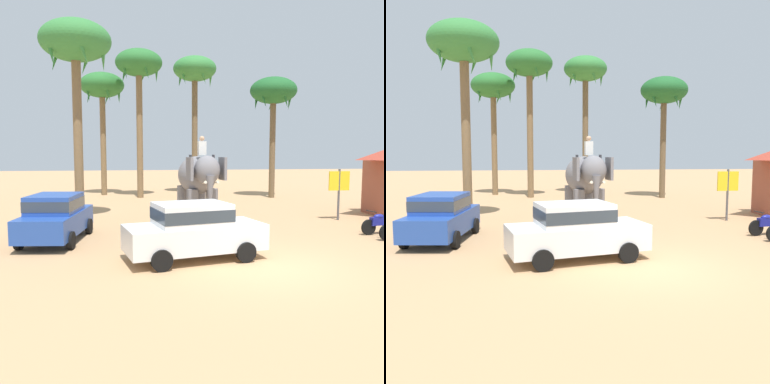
{
  "view_description": "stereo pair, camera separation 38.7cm",
  "coord_description": "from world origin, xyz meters",
  "views": [
    {
      "loc": [
        -3.76,
        -10.46,
        3.2
      ],
      "look_at": [
        -1.45,
        5.33,
        1.6
      ],
      "focal_mm": 37.53,
      "sensor_mm": 36.0,
      "label": 1
    },
    {
      "loc": [
        -3.37,
        -10.51,
        3.2
      ],
      "look_at": [
        -1.45,
        5.33,
        1.6
      ],
      "focal_mm": 37.53,
      "sensor_mm": 36.0,
      "label": 2
    }
  ],
  "objects": [
    {
      "name": "ground_plane",
      "position": [
        0.0,
        0.0,
        0.0
      ],
      "size": [
        120.0,
        120.0,
        0.0
      ],
      "primitive_type": "plane",
      "color": "tan"
    },
    {
      "name": "car_sedan_foreground",
      "position": [
        -2.02,
        1.13,
        0.93
      ],
      "size": [
        4.37,
        2.54,
        1.7
      ],
      "color": "white",
      "rests_on": "ground"
    },
    {
      "name": "car_parked_far_side",
      "position": [
        -6.52,
        4.25,
        0.93
      ],
      "size": [
        2.25,
        4.28,
        1.7
      ],
      "color": "#23479E",
      "rests_on": "ground"
    },
    {
      "name": "elephant_with_mahout",
      "position": [
        -0.89,
        7.27,
        1.99
      ],
      "size": [
        1.95,
        3.96,
        3.88
      ],
      "color": "slate",
      "rests_on": "ground"
    },
    {
      "name": "motorcycle_end_of_row",
      "position": [
        5.79,
        3.72,
        0.46
      ],
      "size": [
        1.8,
        0.55,
        0.94
      ],
      "color": "black",
      "rests_on": "ground"
    },
    {
      "name": "palm_tree_behind_elephant",
      "position": [
        -5.93,
        19.88,
        7.74
      ],
      "size": [
        3.2,
        3.2,
        8.93
      ],
      "color": "brown",
      "rests_on": "ground"
    },
    {
      "name": "palm_tree_near_hut",
      "position": [
        -3.29,
        17.76,
        8.84
      ],
      "size": [
        3.2,
        3.2,
        10.14
      ],
      "color": "brown",
      "rests_on": "ground"
    },
    {
      "name": "palm_tree_left_of_road",
      "position": [
        5.83,
        16.47,
        7.15
      ],
      "size": [
        3.2,
        3.2,
        8.29
      ],
      "color": "brown",
      "rests_on": "ground"
    },
    {
      "name": "palm_tree_far_back",
      "position": [
        0.83,
        19.56,
        8.91
      ],
      "size": [
        3.2,
        3.2,
        10.22
      ],
      "color": "brown",
      "rests_on": "ground"
    },
    {
      "name": "palm_tree_leaning_seaward",
      "position": [
        -6.25,
        8.63,
        7.86
      ],
      "size": [
        3.2,
        3.2,
        9.06
      ],
      "color": "brown",
      "rests_on": "ground"
    },
    {
      "name": "signboard_yellow",
      "position": [
        5.76,
        7.04,
        1.69
      ],
      "size": [
        1.0,
        0.1,
        2.4
      ],
      "color": "#4C4C51",
      "rests_on": "ground"
    }
  ]
}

